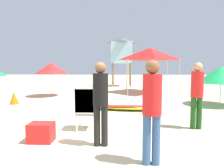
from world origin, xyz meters
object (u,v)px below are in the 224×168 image
Objects in this scene: popup_canopy at (150,54)px; lifeguard_near_center at (101,98)px; cooler_box at (41,132)px; traffic_cone_far at (14,98)px; stacked_plastic_chairs at (85,104)px; beach_umbrella_left at (221,75)px; surfboard_pile at (122,108)px; lifeguard_tower at (122,50)px; lifeguard_near_right at (152,105)px; beach_umbrella_mid at (52,68)px; lifeguard_near_left at (197,91)px.

lifeguard_near_center is at bearing -104.62° from popup_canopy.
traffic_cone_far is at bearing 125.47° from cooler_box.
beach_umbrella_left reaches higher than stacked_plastic_chairs.
popup_canopy is (2.30, 8.81, 1.53)m from lifeguard_near_center.
lifeguard_tower reaches higher than surfboard_pile.
lifeguard_tower is 13.63m from cooler_box.
traffic_cone_far reaches higher than surfboard_pile.
surfboard_pile is 4.20m from lifeguard_near_right.
stacked_plastic_chairs is 0.40× the size of popup_canopy.
lifeguard_tower is at bearing 91.95° from lifeguard_near_right.
beach_umbrella_mid is (-3.05, 5.98, 0.92)m from stacked_plastic_chairs.
stacked_plastic_chairs is 0.67× the size of lifeguard_near_left.
lifeguard_near_center is at bearing -62.84° from beach_umbrella_mid.
popup_canopy reaches higher than beach_umbrella_left.
lifeguard_near_left is at bearing 5.58° from stacked_plastic_chairs.
stacked_plastic_chairs is at bearing -145.17° from beach_umbrella_left.
lifeguard_near_left is 0.92× the size of beach_umbrella_mid.
popup_canopy is at bearing 17.74° from beach_umbrella_mid.
lifeguard_near_left reaches higher than surfboard_pile.
beach_umbrella_mid is (-3.56, 6.93, 0.60)m from lifeguard_near_center.
lifeguard_near_center reaches higher than surfboard_pile.
beach_umbrella_left is 9.23m from traffic_cone_far.
lifeguard_tower is at bearing 88.02° from lifeguard_near_center.
popup_canopy is 0.70× the size of lifeguard_tower.
beach_umbrella_left is at bearing -59.52° from popup_canopy.
cooler_box is at bearing -71.95° from beach_umbrella_mid.
lifeguard_near_right is 3.13× the size of traffic_cone_far.
lifeguard_near_right is 8.92m from beach_umbrella_mid.
popup_canopy is at bearing 70.36° from stacked_plastic_chairs.
beach_umbrella_mid is at bearing 117.05° from stacked_plastic_chairs.
lifeguard_tower reaches higher than stacked_plastic_chairs.
surfboard_pile is (0.97, 2.37, -0.57)m from stacked_plastic_chairs.
surfboard_pile is 5.60m from beach_umbrella_mid.
lifeguard_near_center is 0.58× the size of popup_canopy.
lifeguard_near_center is at bearing -135.86° from beach_umbrella_left.
beach_umbrella_mid reaches higher than cooler_box.
beach_umbrella_mid is at bearing 108.05° from cooler_box.
beach_umbrella_left is at bearing 16.71° from surfboard_pile.
beach_umbrella_left reaches higher than traffic_cone_far.
lifeguard_tower is (-1.84, 4.53, 0.63)m from popup_canopy.
traffic_cone_far is at bearing -147.00° from popup_canopy.
lifeguard_tower is (0.46, 13.34, 2.16)m from lifeguard_near_center.
lifeguard_near_center is at bearing -97.98° from surfboard_pile.
beach_umbrella_mid is at bearing 120.36° from lifeguard_near_right.
cooler_box is at bearing -119.73° from surfboard_pile.
cooler_box is (2.21, -6.78, -1.41)m from beach_umbrella_mid.
cooler_box is (-2.29, 0.90, -0.82)m from lifeguard_near_right.
cooler_box is at bearing 158.58° from lifeguard_near_right.
lifeguard_near_left is 12.44m from lifeguard_tower.
stacked_plastic_chairs is 12.66m from lifeguard_tower.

